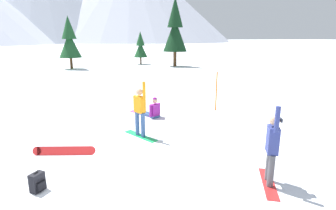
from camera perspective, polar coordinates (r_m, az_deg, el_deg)
name	(u,v)px	position (r m, az deg, el deg)	size (l,w,h in m)	color
ground_plane	(115,185)	(6.93, -11.21, -16.16)	(800.00, 800.00, 0.00)	white
snowboarder_foreground	(272,147)	(6.87, 21.12, -8.35)	(0.96, 1.45, 2.01)	red
snowboarder_midground	(140,111)	(9.54, -5.98, -1.21)	(0.98, 1.50, 2.02)	#19B259
snowboarder_background	(152,110)	(12.04, -3.38, -1.06)	(1.21, 1.71, 0.93)	#335184
loose_snowboard_near_right	(64,151)	(8.85, -21.08, -8.97)	(1.84, 0.60, 0.26)	red
backpack_black	(38,182)	(7.14, -25.85, -14.49)	(0.37, 0.38, 0.47)	black
trail_marker_pole	(216,91)	(13.16, 10.18, 2.86)	(0.06, 0.06, 1.90)	orange
pine_tree_twin	(69,40)	(32.43, -20.12, 12.73)	(2.41, 2.41, 5.79)	#472D19
pine_tree_leaning	(175,29)	(33.51, 1.50, 15.75)	(2.90, 2.90, 8.15)	#472D19
pine_tree_broad	(140,46)	(36.23, -5.83, 12.21)	(1.77, 1.77, 4.25)	#472D19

